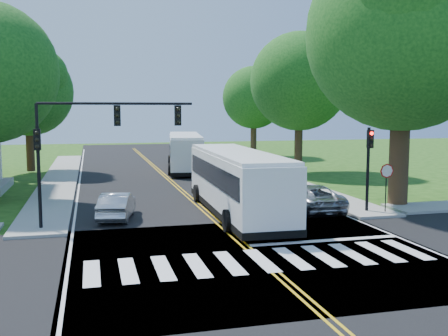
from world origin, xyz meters
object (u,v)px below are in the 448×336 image
object	(u,v)px
signal_ne	(369,158)
bus_follow	(185,151)
signal_nw	(92,134)
suv	(310,198)
bus_lead	(237,181)
hatchback	(117,206)
dark_sedan	(235,172)

from	to	relation	value
signal_ne	bus_follow	world-z (taller)	signal_ne
bus_follow	signal_nw	bearing A→B (deg)	77.93
bus_follow	suv	distance (m)	21.03
bus_lead	signal_nw	bearing A→B (deg)	13.46
suv	bus_lead	bearing A→B (deg)	0.18
suv	bus_follow	bearing A→B (deg)	-79.43
signal_nw	hatchback	world-z (taller)	signal_nw
signal_nw	suv	distance (m)	12.07
signal_ne	dark_sedan	distance (m)	15.11
hatchback	suv	world-z (taller)	suv
bus_follow	dark_sedan	xyz separation A→B (m)	(2.57, -7.60, -1.11)
hatchback	dark_sedan	xyz separation A→B (m)	(9.67, 12.75, -0.07)
signal_ne	bus_follow	distance (m)	22.95
signal_ne	bus_lead	distance (m)	7.03
bus_lead	hatchback	world-z (taller)	bus_lead
bus_lead	bus_follow	distance (m)	20.66
bus_lead	hatchback	size ratio (longest dim) A/B	3.15
signal_nw	bus_lead	world-z (taller)	signal_nw
dark_sedan	bus_lead	bearing A→B (deg)	95.02
hatchback	suv	size ratio (longest dim) A/B	0.79
bus_lead	suv	xyz separation A→B (m)	(4.12, -0.12, -1.02)
signal_nw	bus_follow	size ratio (longest dim) A/B	0.56
bus_follow	dark_sedan	size ratio (longest dim) A/B	3.09
dark_sedan	suv	bearing A→B (deg)	112.72
bus_follow	dark_sedan	bearing A→B (deg)	116.99
signal_ne	bus_lead	bearing A→B (deg)	167.30
signal_ne	dark_sedan	bearing A→B (deg)	102.59
bus_follow	dark_sedan	distance (m)	8.10
signal_nw	bus_lead	bearing A→B (deg)	11.85
bus_follow	dark_sedan	world-z (taller)	bus_follow
bus_lead	bus_follow	bearing A→B (deg)	-90.97
bus_follow	hatchback	distance (m)	21.58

